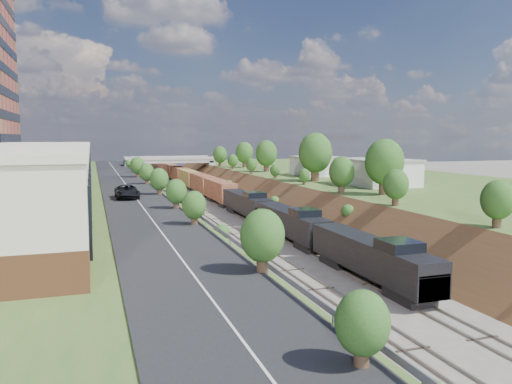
% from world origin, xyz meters
% --- Properties ---
extents(platform_left, '(44.00, 180.00, 5.00)m').
position_xyz_m(platform_left, '(-33.00, 60.00, 2.50)').
color(platform_left, '#3B5E26').
rests_on(platform_left, ground).
extents(platform_right, '(44.00, 180.00, 5.00)m').
position_xyz_m(platform_right, '(33.00, 60.00, 2.50)').
color(platform_right, '#3B5E26').
rests_on(platform_right, ground).
extents(embankment_left, '(10.00, 180.00, 10.00)m').
position_xyz_m(embankment_left, '(-11.00, 60.00, 0.00)').
color(embankment_left, brown).
rests_on(embankment_left, ground).
extents(embankment_right, '(10.00, 180.00, 10.00)m').
position_xyz_m(embankment_right, '(11.00, 60.00, 0.00)').
color(embankment_right, brown).
rests_on(embankment_right, ground).
extents(rail_left_track, '(1.58, 180.00, 0.18)m').
position_xyz_m(rail_left_track, '(-2.60, 60.00, 0.09)').
color(rail_left_track, gray).
rests_on(rail_left_track, ground).
extents(rail_right_track, '(1.58, 180.00, 0.18)m').
position_xyz_m(rail_right_track, '(2.60, 60.00, 0.09)').
color(rail_right_track, gray).
rests_on(rail_right_track, ground).
extents(road, '(8.00, 180.00, 0.10)m').
position_xyz_m(road, '(-15.50, 60.00, 5.05)').
color(road, black).
rests_on(road, platform_left).
extents(guardrail, '(0.10, 171.00, 0.70)m').
position_xyz_m(guardrail, '(-11.40, 59.80, 5.55)').
color(guardrail, '#99999E').
rests_on(guardrail, platform_left).
extents(commercial_building, '(14.30, 62.30, 7.00)m').
position_xyz_m(commercial_building, '(-28.00, 38.00, 8.51)').
color(commercial_building, '#945530').
rests_on(commercial_building, platform_left).
extents(overpass, '(24.50, 8.30, 7.40)m').
position_xyz_m(overpass, '(0.00, 122.00, 4.92)').
color(overpass, gray).
rests_on(overpass, ground).
extents(white_building_near, '(9.00, 12.00, 4.00)m').
position_xyz_m(white_building_near, '(23.50, 52.00, 7.00)').
color(white_building_near, silver).
rests_on(white_building_near, platform_right).
extents(white_building_far, '(8.00, 10.00, 3.60)m').
position_xyz_m(white_building_far, '(23.00, 74.00, 6.80)').
color(white_building_far, silver).
rests_on(white_building_far, platform_right).
extents(tree_right_large, '(5.25, 5.25, 7.61)m').
position_xyz_m(tree_right_large, '(17.00, 40.00, 9.38)').
color(tree_right_large, '#473323').
rests_on(tree_right_large, platform_right).
extents(tree_left_crest, '(2.45, 2.45, 3.55)m').
position_xyz_m(tree_left_crest, '(-11.80, 20.00, 7.04)').
color(tree_left_crest, '#473323').
rests_on(tree_left_crest, platform_left).
extents(freight_train, '(2.96, 166.70, 4.55)m').
position_xyz_m(freight_train, '(2.60, 97.05, 2.56)').
color(freight_train, black).
rests_on(freight_train, ground).
extents(suv, '(2.85, 6.10, 1.69)m').
position_xyz_m(suv, '(-16.58, 45.94, 5.94)').
color(suv, black).
rests_on(suv, road).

